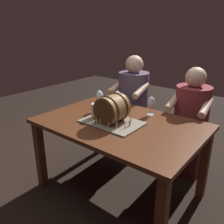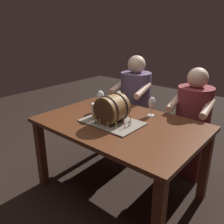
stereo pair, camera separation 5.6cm
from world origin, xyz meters
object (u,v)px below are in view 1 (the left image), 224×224
at_px(wine_glass_red, 117,97).
at_px(beer_pint, 96,112).
at_px(person_seated_left, 133,108).
at_px(person_seated_right, 190,125).
at_px(wine_glass_empty, 99,97).
at_px(barrel_cake, 112,110).
at_px(dining_table, 120,132).
at_px(wine_glass_rose, 151,103).

height_order(wine_glass_red, beer_pint, wine_glass_red).
height_order(wine_glass_red, person_seated_left, person_seated_left).
height_order(wine_glass_red, person_seated_right, person_seated_right).
bearing_deg(person_seated_right, wine_glass_empty, -138.23).
height_order(wine_glass_empty, person_seated_left, person_seated_left).
relative_size(wine_glass_empty, person_seated_left, 0.17).
distance_m(barrel_cake, beer_pint, 0.19).
height_order(dining_table, barrel_cake, barrel_cake).
xyz_separation_m(wine_glass_rose, person_seated_left, (-0.48, 0.42, -0.27)).
height_order(wine_glass_rose, wine_glass_red, same).
height_order(barrel_cake, wine_glass_empty, barrel_cake).
xyz_separation_m(wine_glass_empty, person_seated_left, (-0.02, 0.63, -0.30)).
bearing_deg(beer_pint, barrel_cake, 3.10).
bearing_deg(wine_glass_empty, beer_pint, -57.33).
bearing_deg(person_seated_left, dining_table, -64.27).
bearing_deg(dining_table, beer_pint, -163.61).
xyz_separation_m(wine_glass_red, person_seated_right, (0.60, 0.46, -0.31)).
xyz_separation_m(wine_glass_empty, wine_glass_red, (0.10, 0.16, -0.02)).
bearing_deg(wine_glass_red, dining_table, -49.12).
xyz_separation_m(wine_glass_empty, person_seated_right, (0.70, 0.63, -0.33)).
height_order(wine_glass_rose, person_seated_left, person_seated_left).
distance_m(dining_table, beer_pint, 0.28).
relative_size(wine_glass_rose, wine_glass_empty, 0.89).
distance_m(wine_glass_red, person_seated_right, 0.82).
distance_m(beer_pint, person_seated_right, 1.03).
relative_size(wine_glass_rose, person_seated_left, 0.15).
height_order(dining_table, person_seated_right, person_seated_right).
xyz_separation_m(person_seated_left, person_seated_right, (0.72, -0.00, -0.03)).
height_order(wine_glass_empty, person_seated_right, person_seated_right).
relative_size(beer_pint, person_seated_left, 0.12).
bearing_deg(person_seated_left, wine_glass_rose, -41.51).
xyz_separation_m(barrel_cake, wine_glass_red, (-0.20, 0.34, 0.01)).
distance_m(wine_glass_red, person_seated_left, 0.55).
xyz_separation_m(barrel_cake, person_seated_right, (0.40, 0.80, -0.30)).
distance_m(wine_glass_empty, person_seated_left, 0.69).
bearing_deg(person_seated_left, barrel_cake, -68.53).
height_order(barrel_cake, beer_pint, barrel_cake).
relative_size(dining_table, wine_glass_rose, 7.83).
distance_m(barrel_cake, person_seated_left, 0.90).
xyz_separation_m(barrel_cake, wine_glass_rose, (0.16, 0.38, 0.00)).
height_order(wine_glass_empty, beer_pint, wine_glass_empty).
relative_size(dining_table, person_seated_left, 1.17).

